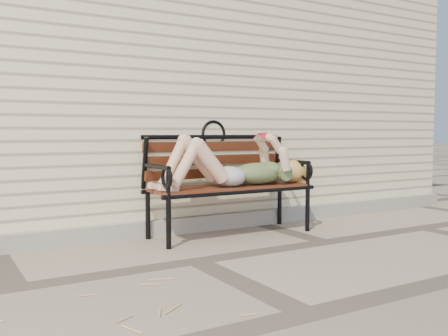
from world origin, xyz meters
TOP-DOWN VIEW (x-y plane):
  - ground at (0.00, 0.00)m, footprint 80.00×80.00m
  - house_wall at (0.00, 3.00)m, footprint 8.00×4.00m
  - foundation_strip at (0.00, 0.97)m, footprint 8.00×0.10m
  - garden_bench at (0.71, 0.78)m, footprint 1.65×0.66m
  - reading_woman at (0.72, 0.65)m, footprint 1.55×0.35m

SIDE VIEW (x-z plane):
  - ground at x=0.00m, z-range 0.00..0.00m
  - foundation_strip at x=0.00m, z-range 0.00..0.15m
  - garden_bench at x=0.71m, z-range 0.06..1.13m
  - reading_woman at x=0.72m, z-range 0.39..0.88m
  - house_wall at x=0.00m, z-range 0.00..3.00m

